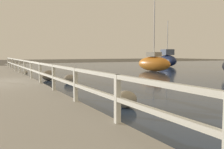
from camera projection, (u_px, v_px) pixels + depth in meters
name	position (u px, v px, depth m)	size (l,w,h in m)	color
railing	(35.00, 68.00, 12.69)	(0.10, 32.50, 0.92)	silver
boulder_upstream	(126.00, 99.00, 7.43)	(0.65, 0.59, 0.49)	gray
boulder_mid_strip	(25.00, 73.00, 19.47)	(0.37, 0.33, 0.27)	gray
boulder_far_strip	(70.00, 79.00, 13.60)	(0.62, 0.56, 0.46)	gray
boulder_water_edge	(49.00, 75.00, 15.02)	(0.78, 0.71, 0.59)	slate
sailboat_navy	(167.00, 60.00, 31.79)	(2.61, 4.62, 5.52)	#192347
sailboat_orange	(154.00, 63.00, 22.97)	(2.00, 3.78, 6.09)	orange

